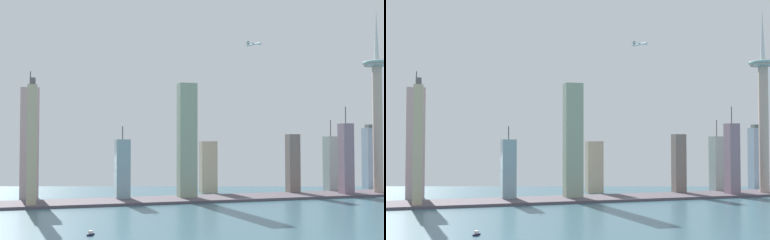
% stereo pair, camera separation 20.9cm
% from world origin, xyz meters
% --- Properties ---
extents(waterfront_pier, '(959.56, 78.62, 3.91)m').
position_xyz_m(waterfront_pier, '(0.00, 532.01, 1.95)').
color(waterfront_pier, '#554B54').
rests_on(waterfront_pier, ground).
extents(observation_tower, '(47.81, 47.81, 315.59)m').
position_xyz_m(observation_tower, '(330.22, 522.98, 154.70)').
color(observation_tower, '#BEA697').
rests_on(observation_tower, ground).
extents(skyscraper_0, '(19.50, 17.59, 100.39)m').
position_xyz_m(skyscraper_0, '(195.36, 566.15, 50.19)').
color(skyscraper_0, gray).
rests_on(skyscraper_0, ground).
extents(skyscraper_1, '(19.03, 22.69, 125.68)m').
position_xyz_m(skyscraper_1, '(275.14, 578.67, 48.58)').
color(skyscraper_1, '#929E98').
rests_on(skyscraper_1, ground).
extents(skyscraper_2, '(27.07, 21.83, 177.46)m').
position_xyz_m(skyscraper_2, '(5.31, 543.92, 88.73)').
color(skyscraper_2, '#92A58B').
rests_on(skyscraper_2, ground).
extents(skyscraper_3, '(27.90, 24.78, 197.71)m').
position_xyz_m(skyscraper_3, '(-226.10, 621.94, 85.97)').
color(skyscraper_3, '#C09E9D').
rests_on(skyscraper_3, ground).
extents(skyscraper_4, '(27.68, 18.81, 88.58)m').
position_xyz_m(skyscraper_4, '(67.51, 630.36, 44.29)').
color(skyscraper_4, '#BFA88E').
rests_on(skyscraper_4, ground).
extents(skyscraper_5, '(20.71, 27.03, 111.43)m').
position_xyz_m(skyscraper_5, '(-91.17, 559.70, 45.84)').
color(skyscraper_5, '#85A6B0').
rests_on(skyscraper_5, ground).
extents(skyscraper_6, '(18.24, 19.81, 145.14)m').
position_xyz_m(skyscraper_6, '(266.40, 518.89, 58.89)').
color(skyscraper_6, gray).
rests_on(skyscraper_6, ground).
extents(skyscraper_7, '(12.49, 24.12, 175.06)m').
position_xyz_m(skyscraper_7, '(-220.60, 516.82, 84.55)').
color(skyscraper_7, '#BFAF8B').
rests_on(skyscraper_7, ground).
extents(skyscraper_8, '(23.35, 20.62, 119.57)m').
position_xyz_m(skyscraper_8, '(380.84, 615.33, 57.72)').
color(skyscraper_8, '#93A2B3').
rests_on(skyscraper_8, ground).
extents(boat_1, '(8.05, 10.56, 4.35)m').
position_xyz_m(boat_1, '(-161.55, 288.42, 1.56)').
color(boat_1, '#121534').
rests_on(boat_1, ground).
extents(airplane, '(30.00, 28.05, 7.61)m').
position_xyz_m(airplane, '(83.87, 467.63, 228.69)').
color(airplane, white).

